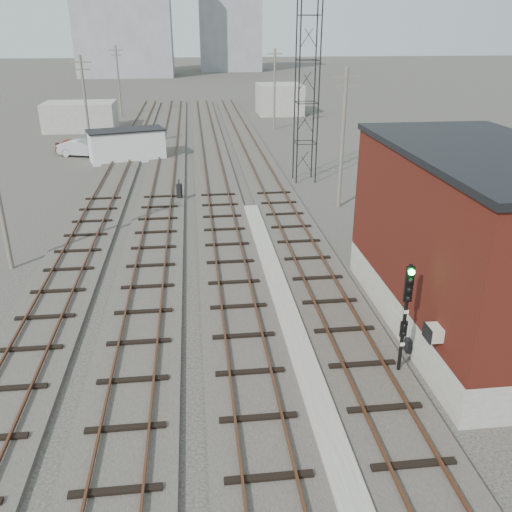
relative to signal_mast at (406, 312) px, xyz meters
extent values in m
plane|color=#282621|center=(-3.70, 51.02, -2.50)|extent=(320.00, 320.00, 0.00)
cube|color=#332D28|center=(-1.20, 30.02, -2.40)|extent=(3.20, 90.00, 0.20)
cube|color=#4C2816|center=(-1.92, 30.02, -2.17)|extent=(0.07, 90.00, 0.12)
cube|color=#4C2816|center=(-0.48, 30.02, -2.17)|extent=(0.07, 90.00, 0.12)
cube|color=#332D28|center=(-5.20, 30.02, -2.40)|extent=(3.20, 90.00, 0.20)
cube|color=#4C2816|center=(-5.92, 30.02, -2.17)|extent=(0.07, 90.00, 0.12)
cube|color=#4C2816|center=(-4.48, 30.02, -2.17)|extent=(0.07, 90.00, 0.12)
cube|color=#332D28|center=(-9.20, 30.02, -2.40)|extent=(3.20, 90.00, 0.20)
cube|color=#4C2816|center=(-9.92, 30.02, -2.17)|extent=(0.07, 90.00, 0.12)
cube|color=#4C2816|center=(-8.48, 30.02, -2.17)|extent=(0.07, 90.00, 0.12)
cube|color=#332D28|center=(-13.20, 30.02, -2.40)|extent=(3.20, 90.00, 0.20)
cube|color=#4C2816|center=(-13.92, 30.02, -2.17)|extent=(0.07, 90.00, 0.12)
cube|color=#4C2816|center=(-12.48, 30.02, -2.17)|extent=(0.07, 90.00, 0.12)
cube|color=gray|center=(-3.20, 5.02, -2.37)|extent=(0.90, 28.00, 0.26)
cube|color=gray|center=(3.80, 3.02, -1.75)|extent=(6.00, 12.00, 1.50)
cube|color=#4C1712|center=(3.80, 3.02, 1.75)|extent=(6.00, 12.00, 5.50)
cube|color=black|center=(3.80, 3.02, 4.60)|extent=(6.20, 12.20, 0.25)
cube|color=beige|center=(0.58, -0.98, -0.25)|extent=(0.45, 0.62, 0.45)
cube|color=black|center=(0.70, 1.02, -2.00)|extent=(0.20, 0.35, 0.50)
cylinder|color=black|center=(1.05, 25.27, 5.00)|extent=(0.10, 0.10, 15.00)
cylinder|color=black|center=(2.55, 25.27, 5.00)|extent=(0.10, 0.10, 15.00)
cylinder|color=black|center=(1.05, 26.77, 5.00)|extent=(0.10, 0.10, 15.00)
cylinder|color=black|center=(2.55, 26.77, 5.00)|extent=(0.10, 0.10, 15.00)
cylinder|color=#595147|center=(-16.20, 36.02, 2.00)|extent=(0.24, 0.24, 9.00)
cube|color=#595147|center=(-16.20, 36.02, 5.90)|extent=(1.80, 0.12, 0.12)
cube|color=#595147|center=(-16.20, 36.02, 5.30)|extent=(1.40, 0.12, 0.12)
cylinder|color=#595147|center=(-16.20, 61.02, 2.00)|extent=(0.24, 0.24, 9.00)
cube|color=#595147|center=(-16.20, 61.02, 5.90)|extent=(1.80, 0.12, 0.12)
cube|color=#595147|center=(-16.20, 61.02, 5.30)|extent=(1.40, 0.12, 0.12)
cylinder|color=#595147|center=(2.80, 19.02, 2.00)|extent=(0.24, 0.24, 9.00)
cube|color=#595147|center=(2.80, 19.02, 5.90)|extent=(1.80, 0.12, 0.12)
cube|color=#595147|center=(2.80, 19.02, 5.30)|extent=(1.40, 0.12, 0.12)
cylinder|color=#595147|center=(2.80, 49.02, 2.00)|extent=(0.24, 0.24, 9.00)
cube|color=#595147|center=(2.80, 49.02, 5.90)|extent=(1.80, 0.12, 0.12)
cube|color=#595147|center=(2.80, 49.02, 5.30)|extent=(1.40, 0.12, 0.12)
cube|color=gray|center=(-21.70, 126.02, 12.50)|extent=(22.00, 14.00, 30.00)
cube|color=gray|center=(4.30, 141.02, 10.50)|extent=(16.00, 12.00, 26.00)
cube|color=gray|center=(-19.70, 51.02, -0.90)|extent=(8.00, 5.00, 3.20)
cube|color=gray|center=(5.30, 61.02, -0.50)|extent=(6.00, 6.00, 4.00)
cube|color=gray|center=(0.00, 0.03, -2.45)|extent=(0.40, 0.40, 0.10)
cylinder|color=black|center=(0.00, 0.03, -0.39)|extent=(0.13, 0.13, 4.21)
cube|color=black|center=(0.00, 0.01, 1.03)|extent=(0.27, 0.10, 1.26)
sphere|color=#0CE533|center=(0.00, -0.08, 1.50)|extent=(0.21, 0.21, 0.21)
sphere|color=black|center=(0.00, -0.08, 1.19)|extent=(0.21, 0.21, 0.21)
sphere|color=black|center=(0.00, -0.08, 0.87)|extent=(0.21, 0.21, 0.21)
sphere|color=black|center=(0.00, -0.08, 0.55)|extent=(0.21, 0.21, 0.21)
cube|color=black|center=(0.00, 0.01, -0.66)|extent=(0.23, 0.09, 0.58)
cube|color=white|center=(0.00, -0.05, 0.03)|extent=(0.17, 0.02, 0.13)
cube|color=white|center=(0.00, -0.05, -1.23)|extent=(0.17, 0.02, 0.13)
cube|color=black|center=(-7.91, 21.70, -1.85)|extent=(0.41, 0.41, 1.08)
cylinder|color=black|center=(-7.91, 21.70, -1.15)|extent=(0.09, 0.09, 0.32)
cube|color=silver|center=(-12.75, 34.59, -1.15)|extent=(6.97, 4.44, 2.70)
cube|color=black|center=(-12.75, 34.59, 0.25)|extent=(7.24, 4.71, 0.13)
imported|color=#9B250E|center=(-18.12, 38.89, -1.84)|extent=(4.05, 2.18, 1.31)
imported|color=#B7BAC0|center=(-17.08, 36.90, -1.74)|extent=(4.89, 2.97, 1.52)
imported|color=gray|center=(-15.90, 43.47, -1.91)|extent=(4.10, 1.83, 1.17)
camera|label=1|loc=(-6.80, -15.21, 8.80)|focal=38.00mm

